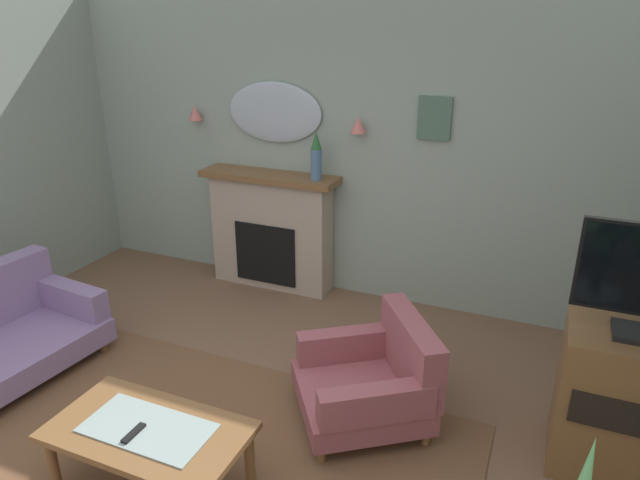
{
  "coord_description": "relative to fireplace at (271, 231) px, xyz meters",
  "views": [
    {
      "loc": [
        1.72,
        -1.85,
        2.53
      ],
      "look_at": [
        0.19,
        1.73,
        1.0
      ],
      "focal_mm": 31.73,
      "sensor_mm": 36.0,
      "label": 1
    }
  ],
  "objects": [
    {
      "name": "wall_sconce_left",
      "position": [
        -0.85,
        0.09,
        1.09
      ],
      "size": [
        0.14,
        0.14,
        0.14
      ],
      "primitive_type": "cone",
      "color": "#D17066"
    },
    {
      "name": "fireplace",
      "position": [
        0.0,
        0.0,
        0.0
      ],
      "size": [
        1.36,
        0.36,
        1.16
      ],
      "color": "tan",
      "rests_on": "ground"
    },
    {
      "name": "wall_sconce_right",
      "position": [
        0.85,
        0.09,
        1.09
      ],
      "size": [
        0.14,
        0.14,
        0.14
      ],
      "primitive_type": "cone",
      "color": "#D17066"
    },
    {
      "name": "framed_picture",
      "position": [
        1.5,
        0.15,
        1.18
      ],
      "size": [
        0.28,
        0.03,
        0.36
      ],
      "primitive_type": "cube",
      "color": "#4C6B56"
    },
    {
      "name": "wall_mirror",
      "position": [
        0.0,
        0.14,
        1.14
      ],
      "size": [
        0.96,
        0.06,
        0.56
      ],
      "primitive_type": "ellipsoid",
      "color": "#B2BCC6"
    },
    {
      "name": "tv_remote",
      "position": [
        0.61,
        -2.75,
        -0.12
      ],
      "size": [
        0.04,
        0.16,
        0.02
      ],
      "primitive_type": "cube",
      "color": "black",
      "rests_on": "coffee_table"
    },
    {
      "name": "tv_cabinet",
      "position": [
        3.09,
        -1.41,
        -0.12
      ],
      "size": [
        0.8,
        0.57,
        0.9
      ],
      "color": "brown",
      "rests_on": "ground"
    },
    {
      "name": "coffee_table",
      "position": [
        0.64,
        -2.68,
        -0.19
      ],
      "size": [
        1.1,
        0.6,
        0.45
      ],
      "color": "brown",
      "rests_on": "ground"
    },
    {
      "name": "armchair_in_corner",
      "position": [
        1.58,
        -1.56,
        -0.27
      ],
      "size": [
        1.13,
        1.13,
        0.71
      ],
      "color": "#934C51",
      "rests_on": "ground"
    },
    {
      "name": "mantel_vase_centre",
      "position": [
        0.5,
        -0.03,
        0.81
      ],
      "size": [
        0.1,
        0.1,
        0.44
      ],
      "color": "#4C7093",
      "rests_on": "fireplace"
    },
    {
      "name": "wall_back",
      "position": [
        0.77,
        0.22,
        0.86
      ],
      "size": [
        6.74,
        0.1,
        2.86
      ],
      "primitive_type": "cube",
      "color": "#93A393",
      "rests_on": "ground"
    }
  ]
}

